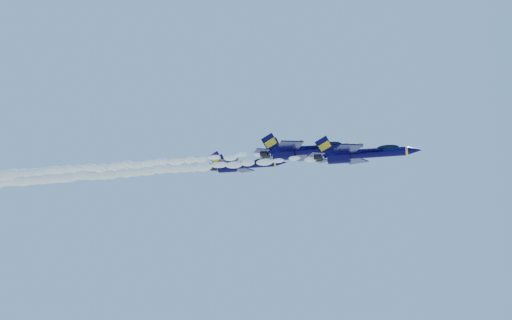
# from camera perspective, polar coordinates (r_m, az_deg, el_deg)

# --- Properties ---
(jet_lead) EXTENTS (16.59, 13.61, 6.16)m
(jet_lead) POSITION_cam_1_polar(r_m,az_deg,el_deg) (80.14, 11.81, 0.72)
(jet_lead) COLOR #050232
(smoke_trail_jet_lead) EXTENTS (58.64, 2.25, 2.02)m
(smoke_trail_jet_lead) POSITION_cam_1_polar(r_m,az_deg,el_deg) (90.22, -11.87, -1.17)
(smoke_trail_jet_lead) COLOR white
(jet_second) EXTENTS (17.91, 14.69, 6.65)m
(jet_second) POSITION_cam_1_polar(r_m,az_deg,el_deg) (87.03, 5.57, 1.10)
(jet_second) COLOR #050232
(smoke_trail_jet_second) EXTENTS (58.64, 2.43, 2.18)m
(smoke_trail_jet_second) POSITION_cam_1_polar(r_m,az_deg,el_deg) (100.31, -15.64, -0.70)
(smoke_trail_jet_second) COLOR white
(jet_third) EXTENTS (16.08, 13.19, 5.97)m
(jet_third) POSITION_cam_1_polar(r_m,az_deg,el_deg) (99.52, -1.56, -0.56)
(jet_third) COLOR #050232
(smoke_trail_jet_third) EXTENTS (58.64, 2.18, 1.96)m
(smoke_trail_jet_third) POSITION_cam_1_polar(r_m,az_deg,el_deg) (115.56, -18.92, -1.89)
(smoke_trail_jet_third) COLOR white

